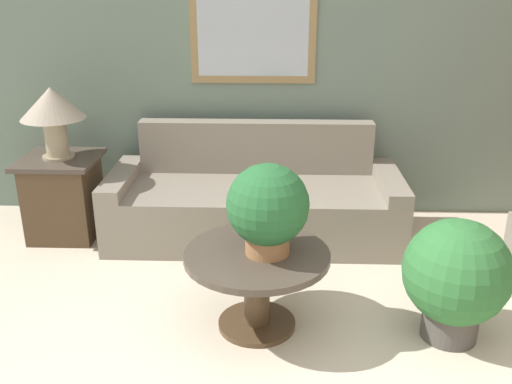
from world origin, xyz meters
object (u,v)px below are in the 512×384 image
table_lamp (52,108)px  potted_plant_floor (456,276)px  side_table (64,196)px  coffee_table (257,273)px  potted_plant_on_table (268,208)px  couch_main (255,202)px

table_lamp → potted_plant_floor: bearing=-25.8°
side_table → potted_plant_floor: 2.96m
coffee_table → potted_plant_on_table: 0.42m
side_table → potted_plant_on_table: bearing=-37.1°
table_lamp → potted_plant_floor: 3.03m
table_lamp → potted_plant_floor: (2.67, -1.29, -0.63)m
coffee_table → side_table: side_table is taller
couch_main → side_table: size_ratio=3.48×
side_table → couch_main: bearing=2.2°
coffee_table → side_table: size_ratio=1.29×
couch_main → coffee_table: size_ratio=2.70×
side_table → potted_plant_on_table: (1.62, -1.22, 0.44)m
coffee_table → side_table: (-1.56, 1.22, -0.02)m
table_lamp → potted_plant_on_table: (1.62, -1.22, -0.26)m
potted_plant_floor → table_lamp: bearing=154.2°
table_lamp → potted_plant_on_table: table_lamp is taller
coffee_table → potted_plant_on_table: (0.06, -0.00, 0.41)m
couch_main → potted_plant_on_table: (0.12, -1.28, 0.49)m
side_table → potted_plant_floor: (2.67, -1.29, 0.06)m
potted_plant_on_table → couch_main: bearing=95.3°
couch_main → potted_plant_floor: bearing=-49.0°
table_lamp → potted_plant_on_table: size_ratio=1.03×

